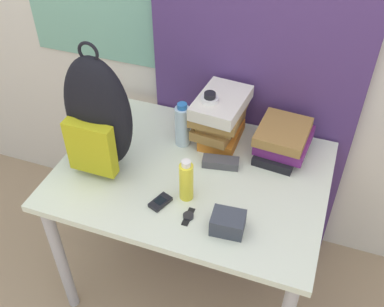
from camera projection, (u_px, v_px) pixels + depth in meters
wall_back at (231, 4)px, 1.84m from camera, size 6.00×0.06×2.50m
curtain_blue at (261, 14)px, 1.76m from camera, size 0.93×0.04×2.50m
desk at (192, 188)px, 1.89m from camera, size 1.09×0.79×0.73m
backpack at (98, 117)px, 1.71m from camera, size 0.28×0.19×0.55m
book_stack_left at (220, 117)px, 1.92m from camera, size 0.21×0.29×0.22m
book_stack_center at (283, 139)px, 1.89m from camera, size 0.23×0.29×0.13m
water_bottle at (182, 125)px, 1.91m from camera, size 0.06×0.06×0.21m
sports_bottle at (209, 121)px, 1.89m from camera, size 0.07×0.07×0.26m
sunscreen_bottle at (186, 181)px, 1.67m from camera, size 0.05×0.05×0.18m
cell_phone at (160, 202)px, 1.70m from camera, size 0.08×0.10×0.02m
sunglasses_case at (221, 162)px, 1.85m from camera, size 0.16×0.08×0.04m
camera_pouch at (228, 223)px, 1.58m from camera, size 0.13×0.10×0.07m
wristwatch at (188, 216)px, 1.65m from camera, size 0.04×0.09×0.01m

